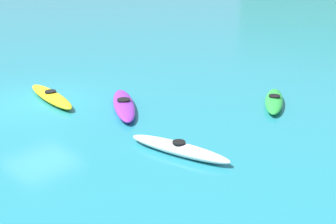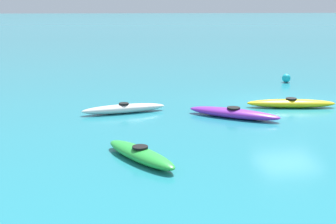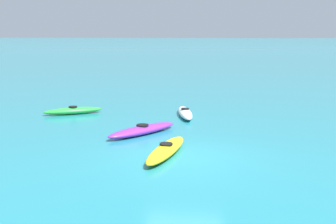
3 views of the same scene
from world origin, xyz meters
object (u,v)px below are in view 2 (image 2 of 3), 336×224
Objects in this scene: kayak_yellow at (291,103)px; kayak_green at (140,154)px; kayak_purple at (233,113)px; buoy_cyan at (286,78)px; kayak_white at (124,109)px.

kayak_green is (6.31, 5.19, 0.00)m from kayak_yellow.
kayak_yellow is at bearing -155.28° from kayak_purple.
buoy_cyan is at bearing -125.58° from kayak_purple.
buoy_cyan is (-8.65, -5.56, 0.06)m from kayak_white.
kayak_white is 1.17× the size of kayak_green.
buoy_cyan reaches higher than kayak_yellow.
kayak_green is at bearing 51.69° from buoy_cyan.
buoy_cyan is at bearing -147.26° from kayak_white.
kayak_yellow is 6.06m from buoy_cyan.
kayak_purple is 6.99× the size of buoy_cyan.
buoy_cyan is at bearing -128.31° from kayak_green.
kayak_white is 7.14× the size of buoy_cyan.
kayak_green is at bearing 91.09° from kayak_white.
kayak_white is at bearing -0.64° from kayak_yellow.
kayak_yellow is at bearing -140.58° from kayak_green.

